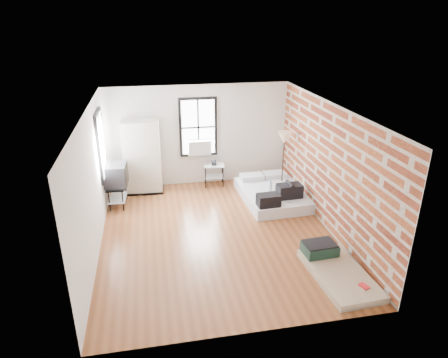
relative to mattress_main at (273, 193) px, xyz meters
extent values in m
plane|color=brown|center=(-1.75, -1.46, -0.19)|extent=(6.00, 6.00, 0.00)
cube|color=silver|center=(-1.75, 1.54, 1.21)|extent=(5.00, 0.01, 2.80)
cube|color=silver|center=(-1.75, -4.46, 1.21)|extent=(5.00, 0.01, 2.80)
cube|color=silver|center=(-4.25, -1.46, 1.21)|extent=(0.01, 6.00, 2.80)
cube|color=brown|center=(0.75, -1.46, 1.21)|extent=(0.02, 6.00, 2.80)
cube|color=white|center=(-1.75, -1.46, 2.61)|extent=(5.00, 6.00, 0.01)
cube|color=white|center=(-1.75, 1.49, 1.46)|extent=(0.90, 0.02, 1.50)
cube|color=black|center=(-2.23, 1.51, 1.46)|extent=(0.07, 0.08, 1.64)
cube|color=black|center=(-1.26, 1.51, 1.46)|extent=(0.07, 0.08, 1.64)
cube|color=black|center=(-1.75, 1.51, 2.25)|extent=(0.90, 0.08, 0.07)
cube|color=black|center=(-1.75, 1.51, 0.68)|extent=(0.90, 0.08, 0.07)
cube|color=black|center=(-1.75, 1.48, 1.46)|extent=(0.04, 0.02, 1.50)
cube|color=black|center=(-1.75, 1.48, 1.46)|extent=(0.90, 0.02, 0.04)
cube|color=silver|center=(-1.75, 1.37, 0.93)|extent=(0.62, 0.30, 0.40)
cube|color=white|center=(-4.20, 0.34, 1.46)|extent=(0.02, 0.90, 1.50)
cube|color=black|center=(-4.22, -0.14, 1.46)|extent=(0.08, 0.07, 1.64)
cube|color=black|center=(-4.22, 0.83, 1.46)|extent=(0.08, 0.07, 1.64)
cube|color=black|center=(-4.22, 0.34, 2.25)|extent=(0.08, 0.90, 0.07)
cube|color=black|center=(-4.22, 0.34, 0.68)|extent=(0.08, 0.90, 0.07)
cube|color=black|center=(-4.19, 0.34, 1.46)|extent=(0.02, 0.04, 1.50)
cube|color=black|center=(-4.19, 0.34, 1.46)|extent=(0.02, 0.90, 0.04)
cube|color=white|center=(0.00, 0.03, -0.05)|extent=(1.67, 2.20, 0.28)
cube|color=white|center=(-0.37, 0.84, 0.16)|extent=(0.63, 0.42, 0.13)
cube|color=white|center=(0.29, 0.88, 0.16)|extent=(0.63, 0.42, 0.13)
cube|color=black|center=(0.25, -0.46, 0.26)|extent=(0.63, 0.39, 0.33)
cylinder|color=black|center=(0.25, -0.46, 0.45)|extent=(0.11, 0.39, 0.09)
cube|color=black|center=(-0.40, -0.83, 0.24)|extent=(0.55, 0.36, 0.29)
cylinder|color=#ABC2DC|center=(-0.10, -0.04, 0.22)|extent=(0.08, 0.08, 0.25)
cylinder|color=#175EA7|center=(-0.10, -0.04, 0.35)|extent=(0.04, 0.04, 0.03)
cube|color=tan|center=(0.20, -3.42, -0.12)|extent=(1.02, 1.80, 0.14)
cube|color=#153023|center=(0.07, -2.79, 0.05)|extent=(0.67, 0.50, 0.20)
cube|color=black|center=(0.07, -2.79, 0.17)|extent=(0.63, 0.46, 0.04)
cube|color=red|center=(0.42, -3.92, -0.04)|extent=(0.18, 0.21, 0.02)
cube|color=black|center=(-3.30, 1.19, -0.16)|extent=(1.04, 0.64, 0.06)
cube|color=beige|center=(-3.30, 1.19, 0.83)|extent=(0.99, 0.59, 1.92)
cylinder|color=black|center=(-1.62, 1.11, 0.12)|extent=(0.02, 0.02, 0.61)
cylinder|color=black|center=(-1.14, 1.05, 0.12)|extent=(0.02, 0.02, 0.61)
cylinder|color=black|center=(-1.58, 1.48, 0.12)|extent=(0.02, 0.02, 0.61)
cylinder|color=black|center=(-1.10, 1.42, 0.12)|extent=(0.02, 0.02, 0.61)
cube|color=silver|center=(-1.36, 1.26, 0.42)|extent=(0.60, 0.50, 0.02)
cube|color=silver|center=(-1.36, 1.26, 0.09)|extent=(0.58, 0.48, 0.02)
cube|color=black|center=(-1.36, 1.26, 0.49)|extent=(0.15, 0.21, 0.11)
cylinder|color=black|center=(0.40, 0.55, -0.17)|extent=(0.24, 0.24, 0.03)
cylinder|color=black|center=(0.40, 0.55, 0.56)|extent=(0.03, 0.03, 1.44)
cone|color=tan|center=(0.40, 0.55, 1.32)|extent=(0.36, 0.36, 0.32)
cylinder|color=black|center=(-4.15, 0.14, 0.09)|extent=(0.03, 0.03, 0.54)
cylinder|color=black|center=(-3.83, 0.12, 0.09)|extent=(0.03, 0.03, 0.54)
cylinder|color=black|center=(-4.10, 0.79, 0.09)|extent=(0.03, 0.03, 0.54)
cylinder|color=black|center=(-3.78, 0.77, 0.09)|extent=(0.03, 0.03, 0.54)
cube|color=black|center=(-3.97, 0.45, 0.36)|extent=(0.50, 0.82, 0.03)
cube|color=silver|center=(-3.97, 0.45, 0.03)|extent=(0.47, 0.79, 0.02)
cube|color=black|center=(-3.97, 0.45, 0.65)|extent=(0.59, 0.67, 0.54)
cube|color=black|center=(-3.69, 0.43, 0.65)|extent=(0.06, 0.52, 0.44)
camera|label=1|loc=(-3.04, -9.03, 4.35)|focal=32.00mm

